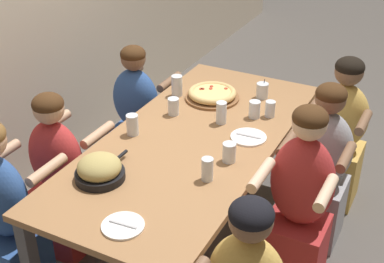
# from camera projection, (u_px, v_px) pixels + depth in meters

# --- Properties ---
(ground_plane) EXTENTS (18.00, 18.00, 0.00)m
(ground_plane) POSITION_uv_depth(u_px,v_px,m) (192.00, 238.00, 3.60)
(ground_plane) COLOR #514C47
(ground_plane) RESTS_ON ground
(dining_table) EXTENTS (2.14, 0.97, 0.78)m
(dining_table) POSITION_uv_depth(u_px,v_px,m) (192.00, 150.00, 3.25)
(dining_table) COLOR #996B42
(dining_table) RESTS_ON ground
(pizza_board_main) EXTENTS (0.37, 0.37, 0.07)m
(pizza_board_main) POSITION_uv_depth(u_px,v_px,m) (212.00, 94.00, 3.67)
(pizza_board_main) COLOR brown
(pizza_board_main) RESTS_ON dining_table
(skillet_bowl) EXTENTS (0.39, 0.27, 0.14)m
(skillet_bowl) POSITION_uv_depth(u_px,v_px,m) (100.00, 169.00, 2.82)
(skillet_bowl) COLOR black
(skillet_bowl) RESTS_ON dining_table
(empty_plate_a) EXTENTS (0.22, 0.22, 0.02)m
(empty_plate_a) POSITION_uv_depth(u_px,v_px,m) (248.00, 137.00, 3.22)
(empty_plate_a) COLOR white
(empty_plate_a) RESTS_ON dining_table
(empty_plate_b) EXTENTS (0.21, 0.21, 0.02)m
(empty_plate_b) POSITION_uv_depth(u_px,v_px,m) (123.00, 226.00, 2.50)
(empty_plate_b) COLOR white
(empty_plate_b) RESTS_ON dining_table
(cocktail_glass_blue) EXTENTS (0.08, 0.08, 0.13)m
(cocktail_glass_blue) POSITION_uv_depth(u_px,v_px,m) (262.00, 91.00, 3.68)
(cocktail_glass_blue) COLOR silver
(cocktail_glass_blue) RESTS_ON dining_table
(drinking_glass_a) EXTENTS (0.08, 0.08, 0.11)m
(drinking_glass_a) POSITION_uv_depth(u_px,v_px,m) (229.00, 153.00, 2.98)
(drinking_glass_a) COLOR silver
(drinking_glass_a) RESTS_ON dining_table
(drinking_glass_b) EXTENTS (0.08, 0.08, 0.15)m
(drinking_glass_b) POSITION_uv_depth(u_px,v_px,m) (177.00, 87.00, 3.70)
(drinking_glass_b) COLOR silver
(drinking_glass_b) RESTS_ON dining_table
(drinking_glass_c) EXTENTS (0.07, 0.07, 0.11)m
(drinking_glass_c) POSITION_uv_depth(u_px,v_px,m) (270.00, 110.00, 3.44)
(drinking_glass_c) COLOR silver
(drinking_glass_c) RESTS_ON dining_table
(drinking_glass_d) EXTENTS (0.07, 0.07, 0.11)m
(drinking_glass_d) POSITION_uv_depth(u_px,v_px,m) (173.00, 107.00, 3.47)
(drinking_glass_d) COLOR silver
(drinking_glass_d) RESTS_ON dining_table
(drinking_glass_e) EXTENTS (0.07, 0.07, 0.13)m
(drinking_glass_e) POSITION_uv_depth(u_px,v_px,m) (132.00, 126.00, 3.24)
(drinking_glass_e) COLOR silver
(drinking_glass_e) RESTS_ON dining_table
(drinking_glass_f) EXTENTS (0.07, 0.07, 0.14)m
(drinking_glass_f) POSITION_uv_depth(u_px,v_px,m) (221.00, 114.00, 3.36)
(drinking_glass_f) COLOR silver
(drinking_glass_f) RESTS_ON dining_table
(drinking_glass_g) EXTENTS (0.06, 0.06, 0.13)m
(drinking_glass_g) POSITION_uv_depth(u_px,v_px,m) (207.00, 171.00, 2.81)
(drinking_glass_g) COLOR silver
(drinking_glass_g) RESTS_ON dining_table
(drinking_glass_h) EXTENTS (0.07, 0.07, 0.11)m
(drinking_glass_h) POSITION_uv_depth(u_px,v_px,m) (254.00, 110.00, 3.43)
(drinking_glass_h) COLOR silver
(drinking_glass_h) RESTS_ON dining_table
(diner_far_midright) EXTENTS (0.51, 0.40, 1.09)m
(diner_far_midright) POSITION_uv_depth(u_px,v_px,m) (137.00, 121.00, 4.00)
(diner_far_midright) COLOR #2D5193
(diner_far_midright) RESTS_ON ground
(diner_near_center) EXTENTS (0.51, 0.40, 1.18)m
(diner_near_center) POSITION_uv_depth(u_px,v_px,m) (299.00, 208.00, 3.01)
(diner_near_center) COLOR #B22D2D
(diner_near_center) RESTS_ON ground
(diner_far_left) EXTENTS (0.51, 0.40, 1.14)m
(diner_far_left) POSITION_uv_depth(u_px,v_px,m) (5.00, 220.00, 2.94)
(diner_far_left) COLOR #2D5193
(diner_far_left) RESTS_ON ground
(diner_far_midleft) EXTENTS (0.51, 0.40, 1.10)m
(diner_far_midleft) POSITION_uv_depth(u_px,v_px,m) (60.00, 181.00, 3.31)
(diner_far_midleft) COLOR #B22D2D
(diner_far_midleft) RESTS_ON ground
(diner_near_midright) EXTENTS (0.51, 0.40, 1.12)m
(diner_near_midright) POSITION_uv_depth(u_px,v_px,m) (320.00, 172.00, 3.38)
(diner_near_midright) COLOR #99999E
(diner_near_midright) RESTS_ON ground
(diner_near_right) EXTENTS (0.51, 0.40, 1.11)m
(diner_near_right) POSITION_uv_depth(u_px,v_px,m) (339.00, 138.00, 3.75)
(diner_near_right) COLOR gold
(diner_near_right) RESTS_ON ground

